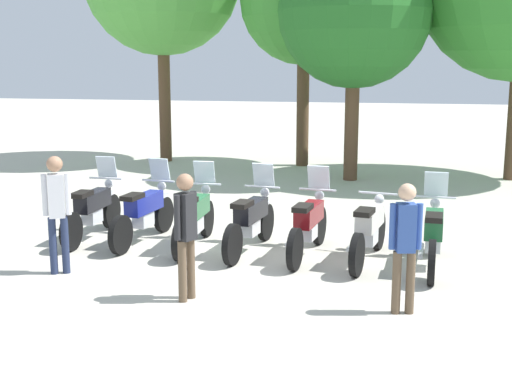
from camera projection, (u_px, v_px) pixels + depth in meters
name	position (u px, v px, depth m)	size (l,w,h in m)	color
ground_plane	(250.00, 252.00, 11.03)	(80.00, 80.00, 0.00)	#BCB7A8
motorcycle_0	(93.00, 209.00, 11.81)	(0.62, 2.19, 1.37)	black
motorcycle_1	(144.00, 212.00, 11.58)	(0.65, 2.19, 1.37)	black
motorcycle_2	(195.00, 217.00, 11.24)	(0.62, 2.19, 1.37)	black
motorcycle_3	(251.00, 220.00, 11.01)	(0.67, 2.18, 1.37)	black
motorcycle_4	(309.00, 224.00, 10.75)	(0.65, 2.19, 1.37)	black
motorcycle_5	(369.00, 230.00, 10.45)	(0.71, 2.18, 0.99)	black
motorcycle_6	(433.00, 234.00, 10.12)	(0.62, 2.19, 1.37)	black
person_0	(186.00, 227.00, 8.66)	(0.29, 0.40, 1.66)	brown
person_1	(405.00, 239.00, 8.20)	(0.41, 0.26, 1.62)	brown
person_2	(57.00, 205.00, 9.75)	(0.40, 0.30, 1.73)	#232D4C
tree_1	(304.00, 1.00, 19.23)	(3.65, 3.65, 6.56)	brown
tree_2	(355.00, 12.00, 16.89)	(3.84, 3.84, 6.18)	brown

